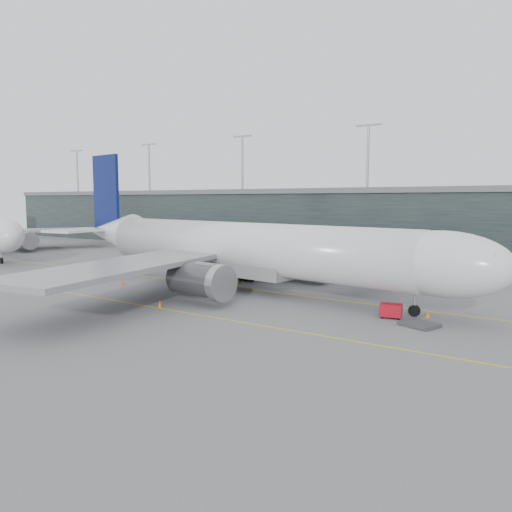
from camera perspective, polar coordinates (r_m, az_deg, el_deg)
The scene contains 17 objects.
ground at distance 78.75m, azimuth -4.27°, elevation -2.75°, with size 320.00×320.00×0.00m, color #535358.
taxiline_a at distance 75.71m, azimuth -6.16°, elevation -3.14°, with size 160.00×0.25×0.02m, color gold.
taxiline_b at distance 64.58m, azimuth -15.43°, elevation -5.00°, with size 160.00×0.25×0.02m, color gold.
taxiline_lead_main at distance 92.58m, azimuth 5.92°, elevation -1.38°, with size 0.25×60.00×0.02m, color gold.
taxiline_lead_adj at distance 148.09m, azimuth -22.46°, elevation 1.10°, with size 0.25×60.00×0.02m, color gold.
terminal at distance 128.37m, azimuth 12.08°, elevation 4.11°, with size 240.00×36.00×29.00m.
main_aircraft at distance 69.76m, azimuth -1.65°, elevation 0.86°, with size 73.37×68.54×20.57m.
jet_bridge at distance 87.16m, azimuth 17.74°, elevation 0.91°, with size 6.95×44.01×6.15m.
gse_cart at distance 55.31m, azimuth 15.17°, elevation -6.00°, with size 2.55×1.93×1.55m.
baggage_dolly at distance 52.82m, azimuth 18.17°, elevation -7.42°, with size 3.39×2.72×0.34m, color #36373B.
uld_a at distance 89.25m, azimuth -2.68°, elevation -0.94°, with size 2.54×2.16×2.08m.
uld_b at distance 90.67m, azimuth -0.98°, elevation -0.88°, with size 2.19×1.80×1.90m.
uld_c at distance 86.47m, azimuth -0.54°, elevation -1.30°, with size 1.93×1.56×1.71m.
cone_nose at distance 56.80m, azimuth 19.02°, elevation -6.29°, with size 0.49×0.49×0.78m, color orange.
cone_wing_stbd at distance 59.84m, azimuth -10.92°, elevation -5.42°, with size 0.49×0.49×0.78m, color #E05C0C.
cone_wing_port at distance 82.14m, azimuth 5.92°, elevation -2.16°, with size 0.40×0.40×0.64m, color orange.
cone_tail at distance 75.86m, azimuth -15.03°, elevation -3.01°, with size 0.49×0.49×0.78m, color #FF4A0E.
Camera 1 is at (48.49, -60.76, 12.59)m, focal length 35.00 mm.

